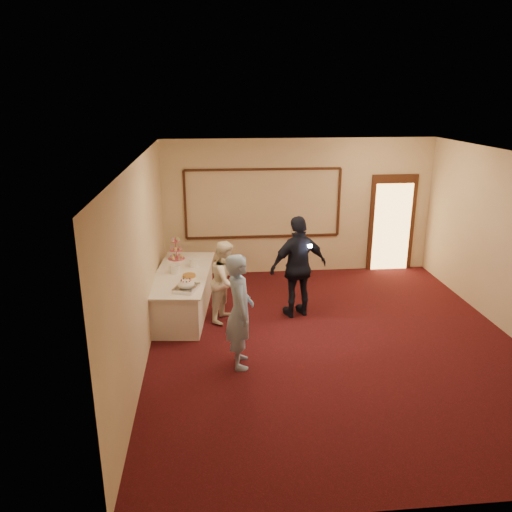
{
  "coord_description": "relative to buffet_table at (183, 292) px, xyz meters",
  "views": [
    {
      "loc": [
        -1.99,
        -7.23,
        3.88
      ],
      "look_at": [
        -1.18,
        1.15,
        1.15
      ],
      "focal_mm": 35.0,
      "sensor_mm": 36.0,
      "label": 1
    }
  ],
  "objects": [
    {
      "name": "floor",
      "position": [
        2.51,
        -1.45,
        -0.39
      ],
      "size": [
        7.0,
        7.0,
        0.0
      ],
      "primitive_type": "plane",
      "color": "black",
      "rests_on": "ground"
    },
    {
      "name": "pavlova_tray",
      "position": [
        0.11,
        -0.87,
        0.46
      ],
      "size": [
        0.46,
        0.55,
        0.18
      ],
      "color": "silver",
      "rests_on": "buffet_table"
    },
    {
      "name": "plate_stack_a",
      "position": [
        -0.12,
        -0.01,
        0.46
      ],
      "size": [
        0.2,
        0.2,
        0.16
      ],
      "color": "white",
      "rests_on": "buffet_table"
    },
    {
      "name": "wall_molding",
      "position": [
        1.71,
        2.02,
        1.21
      ],
      "size": [
        3.45,
        0.04,
        1.55
      ],
      "color": "#321B0F",
      "rests_on": "room_walls"
    },
    {
      "name": "guest",
      "position": [
        2.1,
        -0.34,
        0.54
      ],
      "size": [
        1.18,
        0.75,
        1.86
      ],
      "primitive_type": "imported",
      "rotation": [
        0.0,
        0.0,
        3.43
      ],
      "color": "black",
      "rests_on": "floor"
    },
    {
      "name": "man",
      "position": [
        0.93,
        -2.02,
        0.48
      ],
      "size": [
        0.43,
        0.65,
        1.74
      ],
      "primitive_type": "imported",
      "rotation": [
        0.0,
        0.0,
        1.59
      ],
      "color": "#8CB1E1",
      "rests_on": "floor"
    },
    {
      "name": "doorway",
      "position": [
        4.66,
        2.0,
        0.69
      ],
      "size": [
        1.05,
        0.07,
        2.2
      ],
      "color": "#321B0F",
      "rests_on": "floor"
    },
    {
      "name": "tart",
      "position": [
        0.14,
        -0.26,
        0.41
      ],
      "size": [
        0.27,
        0.27,
        0.05
      ],
      "color": "white",
      "rests_on": "buffet_table"
    },
    {
      "name": "room_walls",
      "position": [
        2.51,
        -1.45,
        1.64
      ],
      "size": [
        6.04,
        7.04,
        3.02
      ],
      "color": "beige",
      "rests_on": "floor"
    },
    {
      "name": "cupcake_stand",
      "position": [
        -0.15,
        0.83,
        0.56
      ],
      "size": [
        0.33,
        0.33,
        0.49
      ],
      "color": "#C44C67",
      "rests_on": "buffet_table"
    },
    {
      "name": "plate_stack_b",
      "position": [
        0.22,
        0.32,
        0.46
      ],
      "size": [
        0.19,
        0.19,
        0.16
      ],
      "color": "white",
      "rests_on": "buffet_table"
    },
    {
      "name": "buffet_table",
      "position": [
        0.0,
        0.0,
        0.0
      ],
      "size": [
        1.23,
        2.59,
        0.77
      ],
      "color": "white",
      "rests_on": "floor"
    },
    {
      "name": "woman",
      "position": [
        0.79,
        -0.41,
        0.34
      ],
      "size": [
        0.82,
        0.89,
        1.46
      ],
      "primitive_type": "imported",
      "rotation": [
        0.0,
        0.0,
        1.1
      ],
      "color": "white",
      "rests_on": "floor"
    },
    {
      "name": "camera_flash",
      "position": [
        2.25,
        -0.55,
        0.99
      ],
      "size": [
        0.08,
        0.05,
        0.05
      ],
      "primitive_type": "cube",
      "rotation": [
        0.0,
        0.0,
        -0.17
      ],
      "color": "white",
      "rests_on": "guest"
    }
  ]
}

